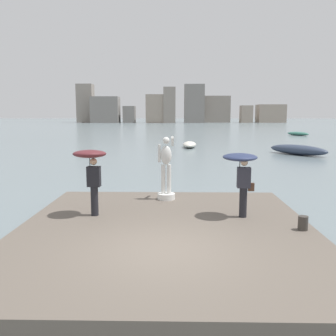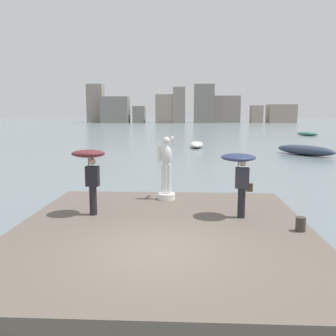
{
  "view_description": "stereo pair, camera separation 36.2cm",
  "coord_description": "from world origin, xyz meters",
  "px_view_note": "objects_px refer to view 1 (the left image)",
  "views": [
    {
      "loc": [
        0.27,
        -8.13,
        3.44
      ],
      "look_at": [
        0.0,
        4.72,
        1.55
      ],
      "focal_mm": 40.14,
      "sensor_mm": 36.0,
      "label": 1
    },
    {
      "loc": [
        0.63,
        -8.11,
        3.44
      ],
      "look_at": [
        0.0,
        4.72,
        1.55
      ],
      "focal_mm": 40.14,
      "sensor_mm": 36.0,
      "label": 2
    }
  ],
  "objects_px": {
    "mooring_bollard": "(303,223)",
    "boat_mid": "(189,145)",
    "statue_white_figure": "(166,174)",
    "onlooker_left": "(91,164)",
    "boat_far": "(298,150)",
    "boat_leftward": "(298,134)",
    "onlooker_right": "(241,167)"
  },
  "relations": [
    {
      "from": "statue_white_figure",
      "to": "mooring_bollard",
      "type": "distance_m",
      "value": 5.12
    },
    {
      "from": "onlooker_left",
      "to": "mooring_bollard",
      "type": "distance_m",
      "value": 6.14
    },
    {
      "from": "onlooker_right",
      "to": "onlooker_left",
      "type": "bearing_deg",
      "value": 178.81
    },
    {
      "from": "mooring_bollard",
      "to": "boat_far",
      "type": "bearing_deg",
      "value": 72.57
    },
    {
      "from": "statue_white_figure",
      "to": "boat_mid",
      "type": "xyz_separation_m",
      "value": [
        1.71,
        24.65,
        -1.0
      ]
    },
    {
      "from": "onlooker_right",
      "to": "boat_leftward",
      "type": "distance_m",
      "value": 50.56
    },
    {
      "from": "boat_mid",
      "to": "mooring_bollard",
      "type": "bearing_deg",
      "value": -86.02
    },
    {
      "from": "boat_far",
      "to": "onlooker_right",
      "type": "bearing_deg",
      "value": -111.94
    },
    {
      "from": "boat_far",
      "to": "mooring_bollard",
      "type": "bearing_deg",
      "value": -107.43
    },
    {
      "from": "onlooker_right",
      "to": "statue_white_figure",
      "type": "bearing_deg",
      "value": 134.96
    },
    {
      "from": "onlooker_left",
      "to": "boat_far",
      "type": "xyz_separation_m",
      "value": [
        12.64,
        20.35,
        -1.54
      ]
    },
    {
      "from": "statue_white_figure",
      "to": "boat_leftward",
      "type": "bearing_deg",
      "value": 67.06
    },
    {
      "from": "onlooker_left",
      "to": "mooring_bollard",
      "type": "bearing_deg",
      "value": -12.91
    },
    {
      "from": "mooring_bollard",
      "to": "boat_leftward",
      "type": "xyz_separation_m",
      "value": [
        15.52,
        48.85,
        -0.3
      ]
    },
    {
      "from": "statue_white_figure",
      "to": "mooring_bollard",
      "type": "height_order",
      "value": "statue_white_figure"
    },
    {
      "from": "boat_leftward",
      "to": "onlooker_right",
      "type": "bearing_deg",
      "value": -109.6
    },
    {
      "from": "mooring_bollard",
      "to": "boat_mid",
      "type": "xyz_separation_m",
      "value": [
        -1.96,
        28.15,
        -0.29
      ]
    },
    {
      "from": "onlooker_right",
      "to": "boat_leftward",
      "type": "height_order",
      "value": "onlooker_right"
    },
    {
      "from": "onlooker_right",
      "to": "boat_far",
      "type": "height_order",
      "value": "onlooker_right"
    },
    {
      "from": "onlooker_left",
      "to": "boat_leftward",
      "type": "bearing_deg",
      "value": 65.8
    },
    {
      "from": "boat_leftward",
      "to": "statue_white_figure",
      "type": "bearing_deg",
      "value": -112.94
    },
    {
      "from": "boat_far",
      "to": "statue_white_figure",
      "type": "bearing_deg",
      "value": -119.94
    },
    {
      "from": "onlooker_left",
      "to": "mooring_bollard",
      "type": "height_order",
      "value": "onlooker_left"
    },
    {
      "from": "statue_white_figure",
      "to": "boat_far",
      "type": "relative_size",
      "value": 0.43
    },
    {
      "from": "statue_white_figure",
      "to": "onlooker_left",
      "type": "height_order",
      "value": "statue_white_figure"
    },
    {
      "from": "onlooker_right",
      "to": "mooring_bollard",
      "type": "relative_size",
      "value": 5.08
    },
    {
      "from": "onlooker_left",
      "to": "mooring_bollard",
      "type": "relative_size",
      "value": 5.35
    },
    {
      "from": "statue_white_figure",
      "to": "boat_far",
      "type": "height_order",
      "value": "statue_white_figure"
    },
    {
      "from": "onlooker_right",
      "to": "boat_mid",
      "type": "xyz_separation_m",
      "value": [
        -0.53,
        26.9,
        -1.57
      ]
    },
    {
      "from": "mooring_bollard",
      "to": "boat_mid",
      "type": "relative_size",
      "value": 0.1
    },
    {
      "from": "boat_mid",
      "to": "boat_leftward",
      "type": "relative_size",
      "value": 0.93
    },
    {
      "from": "onlooker_left",
      "to": "boat_leftward",
      "type": "xyz_separation_m",
      "value": [
        21.36,
        47.52,
        -1.67
      ]
    }
  ]
}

